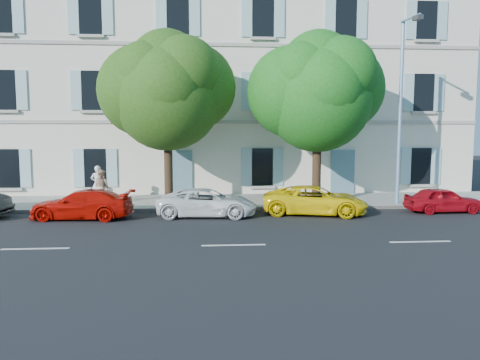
{
  "coord_description": "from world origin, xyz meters",
  "views": [
    {
      "loc": [
        -0.86,
        -18.22,
        3.56
      ],
      "look_at": [
        0.65,
        2.0,
        1.4
      ],
      "focal_mm": 35.0,
      "sensor_mm": 36.0,
      "label": 1
    }
  ],
  "objects": [
    {
      "name": "car_yellow_supercar",
      "position": [
        3.79,
        1.11,
        0.61
      ],
      "size": [
        4.75,
        3.01,
        1.22
      ],
      "primitive_type": "imported",
      "rotation": [
        0.0,
        0.0,
        1.33
      ],
      "color": "yellow",
      "rests_on": "ground"
    },
    {
      "name": "tree_right",
      "position": [
        4.25,
        2.87,
        5.02
      ],
      "size": [
        4.93,
        4.93,
        7.59
      ],
      "color": "#3A2819",
      "rests_on": "sidewalk"
    },
    {
      "name": "tree_left",
      "position": [
        -2.55,
        3.36,
        5.09
      ],
      "size": [
        4.95,
        4.95,
        7.67
      ],
      "color": "#3A2819",
      "rests_on": "sidewalk"
    },
    {
      "name": "street_lamp",
      "position": [
        8.11,
        2.71,
        4.87
      ],
      "size": [
        0.32,
        1.78,
        8.33
      ],
      "color": "#7293BF",
      "rests_on": "sidewalk"
    },
    {
      "name": "pedestrian_a",
      "position": [
        -5.98,
        4.35,
        1.02
      ],
      "size": [
        0.68,
        0.5,
        1.75
      ],
      "primitive_type": "imported",
      "rotation": [
        0.0,
        0.0,
        3.27
      ],
      "color": "silver",
      "rests_on": "sidewalk"
    },
    {
      "name": "sidewalk",
      "position": [
        0.0,
        4.45,
        0.07
      ],
      "size": [
        36.0,
        4.5,
        0.15
      ],
      "primitive_type": "cube",
      "color": "#A09E96",
      "rests_on": "ground"
    },
    {
      "name": "building",
      "position": [
        0.0,
        10.2,
        6.0
      ],
      "size": [
        28.0,
        7.0,
        12.0
      ],
      "primitive_type": "cube",
      "color": "silver",
      "rests_on": "ground"
    },
    {
      "name": "car_red_coupe",
      "position": [
        -5.84,
        0.82,
        0.59
      ],
      "size": [
        4.21,
        2.04,
        1.18
      ],
      "primitive_type": "imported",
      "rotation": [
        0.0,
        0.0,
        4.61
      ],
      "color": "#B90D05",
      "rests_on": "ground"
    },
    {
      "name": "car_white_coupe",
      "position": [
        -0.79,
        0.99,
        0.58
      ],
      "size": [
        4.29,
        2.23,
        1.15
      ],
      "primitive_type": "imported",
      "rotation": [
        0.0,
        0.0,
        1.49
      ],
      "color": "white",
      "rests_on": "ground"
    },
    {
      "name": "car_red_hatchback",
      "position": [
        9.45,
        1.18,
        0.55
      ],
      "size": [
        3.23,
        1.31,
        1.1
      ],
      "primitive_type": "imported",
      "rotation": [
        0.0,
        0.0,
        1.58
      ],
      "color": "#A50A14",
      "rests_on": "ground"
    },
    {
      "name": "ground",
      "position": [
        0.0,
        0.0,
        0.0
      ],
      "size": [
        90.0,
        90.0,
        0.0
      ],
      "primitive_type": "plane",
      "color": "black"
    },
    {
      "name": "pedestrian_b",
      "position": [
        -5.64,
        3.58,
        0.96
      ],
      "size": [
        0.99,
        0.94,
        1.62
      ],
      "primitive_type": "imported",
      "rotation": [
        0.0,
        0.0,
        2.58
      ],
      "color": "tan",
      "rests_on": "sidewalk"
    },
    {
      "name": "kerb",
      "position": [
        0.0,
        2.28,
        0.08
      ],
      "size": [
        36.0,
        0.16,
        0.16
      ],
      "primitive_type": "cube",
      "color": "#9E998E",
      "rests_on": "ground"
    }
  ]
}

